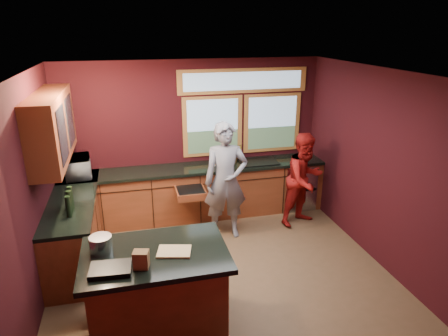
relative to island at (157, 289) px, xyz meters
name	(u,v)px	position (x,y,z in m)	size (l,w,h in m)	color
floor	(220,268)	(0.92, 0.92, -0.48)	(4.50, 4.50, 0.00)	brown
room_shell	(169,142)	(0.32, 1.24, 1.32)	(4.52, 4.02, 2.71)	black
back_counter	(208,191)	(1.12, 2.61, -0.01)	(4.50, 0.64, 0.93)	#582A14
left_counter	(76,227)	(-1.03, 1.77, -0.01)	(0.64, 2.30, 0.93)	#582A14
island	(157,289)	(0.00, 0.00, 0.00)	(1.55, 1.05, 0.95)	#582A14
person_grey	(226,181)	(1.24, 1.83, 0.46)	(0.68, 0.45, 1.87)	slate
person_red	(304,179)	(2.62, 1.93, 0.32)	(0.77, 0.60, 1.59)	maroon
microwave	(78,167)	(-1.00, 2.62, 0.61)	(0.58, 0.39, 0.32)	#999999
potted_plant	(233,153)	(1.58, 2.67, 0.63)	(0.32, 0.28, 0.36)	#999999
paper_towel	(213,158)	(1.21, 2.62, 0.59)	(0.12, 0.12, 0.28)	white
cutting_board	(174,251)	(0.20, -0.05, 0.48)	(0.35, 0.25, 0.02)	tan
stock_pot	(101,244)	(-0.55, 0.15, 0.56)	(0.24, 0.24, 0.18)	#B4B4B9
paper_bag	(141,259)	(-0.15, -0.25, 0.56)	(0.15, 0.12, 0.18)	brown
black_tray	(110,269)	(-0.45, -0.25, 0.49)	(0.40, 0.28, 0.05)	black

